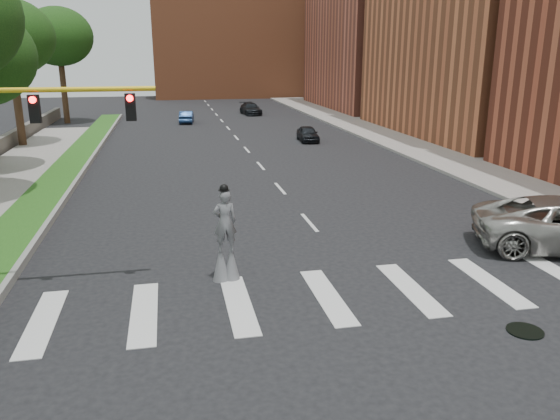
% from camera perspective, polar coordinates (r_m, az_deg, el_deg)
% --- Properties ---
extents(ground_plane, '(160.00, 160.00, 0.00)m').
position_cam_1_polar(ground_plane, '(15.51, 10.66, -9.98)').
color(ground_plane, black).
rests_on(ground_plane, ground).
extents(grass_median, '(2.00, 60.00, 0.25)m').
position_cam_1_polar(grass_median, '(34.02, -21.55, 3.74)').
color(grass_median, '#205317').
rests_on(grass_median, ground).
extents(median_curb, '(0.20, 60.00, 0.28)m').
position_cam_1_polar(median_curb, '(33.85, -19.80, 3.88)').
color(median_curb, gray).
rests_on(median_curb, ground).
extents(sidewalk_right, '(5.00, 90.00, 0.18)m').
position_cam_1_polar(sidewalk_right, '(42.43, 13.77, 6.61)').
color(sidewalk_right, gray).
rests_on(sidewalk_right, ground).
extents(manhole, '(0.90, 0.90, 0.04)m').
position_cam_1_polar(manhole, '(15.34, 24.22, -11.45)').
color(manhole, black).
rests_on(manhole, ground).
extents(building_far, '(16.00, 22.00, 20.00)m').
position_cam_1_polar(building_far, '(72.35, 11.33, 18.38)').
color(building_far, '#A8533E').
rests_on(building_far, ground).
extents(building_backdrop, '(26.00, 14.00, 18.00)m').
position_cam_1_polar(building_backdrop, '(91.59, -4.61, 17.45)').
color(building_backdrop, '#BA623A').
rests_on(building_backdrop, ground).
extents(traffic_signal, '(5.30, 0.23, 6.20)m').
position_cam_1_polar(traffic_signal, '(16.60, -26.45, 5.41)').
color(traffic_signal, black).
rests_on(traffic_signal, ground).
extents(stilt_performer, '(0.84, 0.54, 3.03)m').
position_cam_1_polar(stilt_performer, '(16.64, -5.72, -3.26)').
color(stilt_performer, '#352215').
rests_on(stilt_performer, ground).
extents(car_near, '(1.61, 3.58, 1.19)m').
position_cam_1_polar(car_near, '(43.61, 2.92, 7.97)').
color(car_near, black).
rests_on(car_near, ground).
extents(car_mid, '(1.63, 3.75, 1.20)m').
position_cam_1_polar(car_mid, '(56.04, -9.73, 9.57)').
color(car_mid, navy).
rests_on(car_mid, ground).
extents(car_far, '(2.25, 4.62, 1.29)m').
position_cam_1_polar(car_far, '(63.07, -3.09, 10.52)').
color(car_far, black).
rests_on(car_far, ground).
extents(tree_4, '(6.27, 6.27, 10.51)m').
position_cam_1_polar(tree_4, '(44.65, -26.47, 15.85)').
color(tree_4, '#352215').
rests_on(tree_4, ground).
extents(tree_5, '(6.51, 6.51, 11.04)m').
position_cam_1_polar(tree_5, '(58.70, -22.16, 16.41)').
color(tree_5, '#352215').
rests_on(tree_5, ground).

